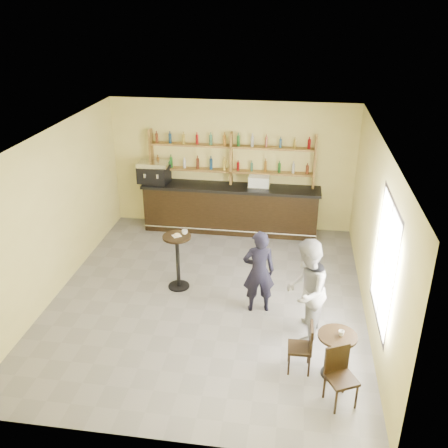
# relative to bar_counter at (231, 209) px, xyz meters

# --- Properties ---
(floor) EXTENTS (7.00, 7.00, 0.00)m
(floor) POSITION_rel_bar_counter_xyz_m (-0.02, -3.15, -0.59)
(floor) COLOR slate
(floor) RESTS_ON ground
(ceiling) EXTENTS (7.00, 7.00, 0.00)m
(ceiling) POSITION_rel_bar_counter_xyz_m (-0.02, -3.15, 2.61)
(ceiling) COLOR white
(ceiling) RESTS_ON wall_back
(wall_back) EXTENTS (7.00, 0.00, 7.00)m
(wall_back) POSITION_rel_bar_counter_xyz_m (-0.02, 0.35, 1.01)
(wall_back) COLOR #F4E88A
(wall_back) RESTS_ON floor
(wall_front) EXTENTS (7.00, 0.00, 7.00)m
(wall_front) POSITION_rel_bar_counter_xyz_m (-0.02, -6.65, 1.01)
(wall_front) COLOR #F4E88A
(wall_front) RESTS_ON floor
(wall_left) EXTENTS (0.00, 7.00, 7.00)m
(wall_left) POSITION_rel_bar_counter_xyz_m (-3.02, -3.15, 1.01)
(wall_left) COLOR #F4E88A
(wall_left) RESTS_ON floor
(wall_right) EXTENTS (0.00, 7.00, 7.00)m
(wall_right) POSITION_rel_bar_counter_xyz_m (2.98, -3.15, 1.01)
(wall_right) COLOR #F4E88A
(wall_right) RESTS_ON floor
(window_pane) EXTENTS (0.00, 2.00, 2.00)m
(window_pane) POSITION_rel_bar_counter_xyz_m (2.97, -4.35, 1.11)
(window_pane) COLOR white
(window_pane) RESTS_ON wall_right
(window_frame) EXTENTS (0.04, 1.70, 2.10)m
(window_frame) POSITION_rel_bar_counter_xyz_m (2.97, -4.35, 1.11)
(window_frame) COLOR black
(window_frame) RESTS_ON wall_right
(shelf_unit) EXTENTS (4.00, 0.26, 1.40)m
(shelf_unit) POSITION_rel_bar_counter_xyz_m (-0.02, 0.22, 1.22)
(shelf_unit) COLOR brown
(shelf_unit) RESTS_ON wall_back
(liquor_bottles) EXTENTS (3.68, 0.10, 1.00)m
(liquor_bottles) POSITION_rel_bar_counter_xyz_m (-0.02, 0.22, 1.39)
(liquor_bottles) COLOR #8C5919
(liquor_bottles) RESTS_ON shelf_unit
(bar_counter) EXTENTS (4.37, 0.85, 1.18)m
(bar_counter) POSITION_rel_bar_counter_xyz_m (0.00, 0.00, 0.00)
(bar_counter) COLOR black
(bar_counter) RESTS_ON floor
(espresso_machine) EXTENTS (0.80, 0.57, 0.53)m
(espresso_machine) POSITION_rel_bar_counter_xyz_m (-1.92, 0.00, 0.86)
(espresso_machine) COLOR black
(espresso_machine) RESTS_ON bar_counter
(pastry_case) EXTENTS (0.56, 0.48, 0.31)m
(pastry_case) POSITION_rel_bar_counter_xyz_m (0.69, 0.00, 0.74)
(pastry_case) COLOR silver
(pastry_case) RESTS_ON bar_counter
(pedestal_table) EXTENTS (0.72, 0.72, 1.16)m
(pedestal_table) POSITION_rel_bar_counter_xyz_m (-0.68, -2.83, -0.01)
(pedestal_table) COLOR black
(pedestal_table) RESTS_ON floor
(napkin) EXTENTS (0.23, 0.23, 0.00)m
(napkin) POSITION_rel_bar_counter_xyz_m (-0.68, -2.83, 0.57)
(napkin) COLOR white
(napkin) RESTS_ON pedestal_table
(donut) EXTENTS (0.16, 0.16, 0.04)m
(donut) POSITION_rel_bar_counter_xyz_m (-0.67, -2.84, 0.59)
(donut) COLOR #E3B653
(donut) RESTS_ON napkin
(cup_pedestal) EXTENTS (0.14, 0.14, 0.09)m
(cup_pedestal) POSITION_rel_bar_counter_xyz_m (-0.54, -2.73, 0.61)
(cup_pedestal) COLOR white
(cup_pedestal) RESTS_ON pedestal_table
(man_main) EXTENTS (0.66, 0.50, 1.63)m
(man_main) POSITION_rel_bar_counter_xyz_m (0.98, -3.39, 0.23)
(man_main) COLOR black
(man_main) RESTS_ON floor
(cafe_table) EXTENTS (0.61, 0.61, 0.76)m
(cafe_table) POSITION_rel_bar_counter_xyz_m (2.31, -5.01, -0.21)
(cafe_table) COLOR black
(cafe_table) RESTS_ON floor
(cup_cafe) EXTENTS (0.09, 0.09, 0.08)m
(cup_cafe) POSITION_rel_bar_counter_xyz_m (2.36, -5.01, 0.21)
(cup_cafe) COLOR white
(cup_cafe) RESTS_ON cafe_table
(chair_west) EXTENTS (0.37, 0.37, 0.85)m
(chair_west) POSITION_rel_bar_counter_xyz_m (1.76, -4.96, -0.17)
(chair_west) COLOR black
(chair_west) RESTS_ON floor
(chair_south) EXTENTS (0.53, 0.53, 0.90)m
(chair_south) POSITION_rel_bar_counter_xyz_m (2.36, -5.61, -0.14)
(chair_south) COLOR black
(chair_south) RESTS_ON floor
(patron_second) EXTENTS (0.86, 1.02, 1.86)m
(patron_second) POSITION_rel_bar_counter_xyz_m (1.82, -4.11, 0.34)
(patron_second) COLOR gray
(patron_second) RESTS_ON floor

